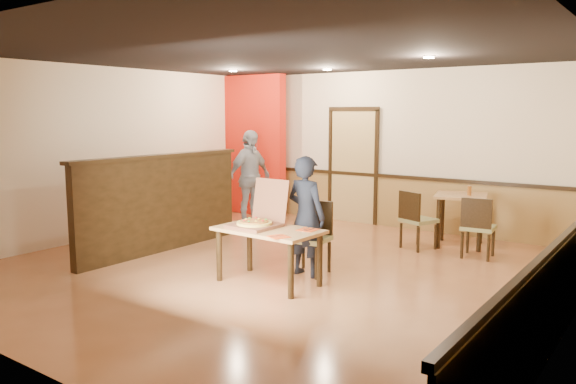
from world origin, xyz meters
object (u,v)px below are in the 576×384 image
at_px(diner_chair, 312,234).
at_px(pizza_box, 257,221).
at_px(main_table, 268,237).
at_px(diner, 306,216).
at_px(side_chair_right, 478,225).
at_px(condiment, 469,191).
at_px(side_chair_left, 416,218).
at_px(passerby, 250,178).
at_px(side_table, 461,206).

relative_size(diner_chair, pizza_box, 1.45).
xyz_separation_m(main_table, pizza_box, (-0.18, 0.01, 0.18)).
height_order(diner_chair, diner, diner).
distance_m(side_chair_right, condiment, 0.78).
relative_size(main_table, diner, 0.85).
distance_m(side_chair_left, passerby, 3.29).
bearing_deg(side_table, diner_chair, -112.28).
height_order(diner_chair, side_table, diner_chair).
distance_m(main_table, condiment, 3.53).
relative_size(diner_chair, condiment, 6.42).
relative_size(side_chair_right, pizza_box, 1.37).
distance_m(side_chair_right, pizza_box, 3.24).
relative_size(side_chair_right, condiment, 6.11).
height_order(side_chair_left, passerby, passerby).
height_order(diner_chair, side_chair_left, diner_chair).
distance_m(diner_chair, side_table, 2.78).
relative_size(diner_chair, side_chair_right, 1.05).
distance_m(side_table, diner, 2.92).
xyz_separation_m(diner_chair, passerby, (-2.68, 2.00, 0.37)).
distance_m(diner_chair, passerby, 3.37).
bearing_deg(pizza_box, condiment, 66.63).
relative_size(side_chair_left, passerby, 0.51).
height_order(passerby, condiment, passerby).
xyz_separation_m(side_table, condiment, (0.13, -0.02, 0.25)).
bearing_deg(side_table, side_chair_left, -127.81).
xyz_separation_m(main_table, diner_chair, (0.16, 0.71, -0.07)).
height_order(side_chair_right, diner, diner).
relative_size(side_table, diner, 0.61).
bearing_deg(side_chair_left, passerby, 21.02).
height_order(diner_chair, pizza_box, pizza_box).
bearing_deg(main_table, condiment, 69.41).
xyz_separation_m(main_table, passerby, (-2.52, 2.70, 0.30)).
bearing_deg(main_table, side_table, 71.55).
height_order(side_chair_right, side_table, side_chair_right).
distance_m(passerby, condiment, 3.91).
bearing_deg(condiment, passerby, -171.92).
distance_m(main_table, pizza_box, 0.25).
height_order(side_chair_left, side_table, side_chair_left).
height_order(side_chair_right, pizza_box, pizza_box).
relative_size(main_table, side_chair_right, 1.47).
distance_m(side_table, pizza_box, 3.55).
relative_size(diner, condiment, 10.60).
relative_size(diner, pizza_box, 2.38).
distance_m(diner_chair, side_chair_left, 2.04).
xyz_separation_m(side_chair_left, passerby, (-3.26, 0.04, 0.39)).
relative_size(side_table, condiment, 6.43).
bearing_deg(diner, side_table, -105.88).
bearing_deg(diner, condiment, -108.43).
xyz_separation_m(diner, passerby, (-2.69, 2.15, 0.11)).
bearing_deg(passerby, diner_chair, -122.29).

